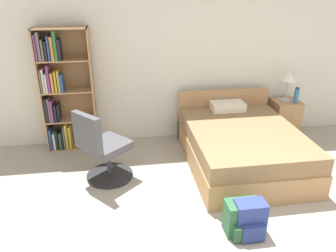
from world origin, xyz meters
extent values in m
cube|color=silver|center=(0.00, 3.23, 1.30)|extent=(9.00, 0.06, 2.60)
cube|color=#AD7F51|center=(-2.23, 3.03, 0.89)|extent=(0.02, 0.28, 1.79)
cube|color=#AD7F51|center=(-1.52, 3.03, 0.89)|extent=(0.02, 0.28, 1.79)
cube|color=#936C45|center=(-1.88, 3.16, 0.89)|extent=(0.73, 0.01, 1.79)
cube|color=#AD7F51|center=(-1.88, 3.03, 0.01)|extent=(0.69, 0.26, 0.02)
cube|color=navy|center=(-2.20, 3.00, 0.18)|extent=(0.04, 0.21, 0.32)
cube|color=beige|center=(-2.15, 3.00, 0.15)|extent=(0.03, 0.21, 0.26)
cube|color=black|center=(-2.11, 2.98, 0.17)|extent=(0.04, 0.17, 0.30)
cube|color=#2D6638|center=(-2.06, 2.98, 0.15)|extent=(0.03, 0.17, 0.26)
cube|color=black|center=(-2.03, 2.98, 0.16)|extent=(0.02, 0.16, 0.28)
cube|color=#665B51|center=(-2.00, 2.98, 0.20)|extent=(0.02, 0.16, 0.35)
cube|color=gold|center=(-1.97, 3.01, 0.22)|extent=(0.03, 0.22, 0.39)
cube|color=gold|center=(-1.92, 3.00, 0.20)|extent=(0.03, 0.21, 0.35)
cube|color=#AD7F51|center=(-1.88, 3.03, 0.46)|extent=(0.69, 0.26, 0.02)
cube|color=black|center=(-2.19, 3.00, 0.65)|extent=(0.04, 0.21, 0.36)
cube|color=#665B51|center=(-2.15, 2.99, 0.64)|extent=(0.02, 0.19, 0.35)
cube|color=#7A387F|center=(-2.12, 3.00, 0.63)|extent=(0.03, 0.21, 0.32)
cube|color=black|center=(-2.07, 3.00, 0.59)|extent=(0.03, 0.21, 0.25)
cube|color=black|center=(-2.03, 3.01, 0.60)|extent=(0.02, 0.22, 0.26)
cube|color=#AD7F51|center=(-1.88, 3.03, 0.90)|extent=(0.69, 0.26, 0.02)
cube|color=#665B51|center=(-2.20, 2.98, 1.08)|extent=(0.02, 0.16, 0.33)
cube|color=beige|center=(-2.17, 2.98, 1.08)|extent=(0.02, 0.17, 0.33)
cube|color=beige|center=(-2.14, 2.99, 1.05)|extent=(0.03, 0.19, 0.27)
cube|color=#7A387F|center=(-2.10, 3.00, 1.10)|extent=(0.03, 0.21, 0.38)
cube|color=orange|center=(-2.06, 3.01, 1.05)|extent=(0.04, 0.22, 0.28)
cube|color=gold|center=(-2.01, 3.00, 1.06)|extent=(0.03, 0.21, 0.30)
cube|color=gold|center=(-1.97, 3.01, 1.07)|extent=(0.03, 0.22, 0.31)
cube|color=navy|center=(-1.93, 2.99, 1.04)|extent=(0.04, 0.18, 0.25)
cube|color=#AD7F51|center=(-1.88, 3.03, 1.35)|extent=(0.69, 0.26, 0.02)
cube|color=#7A387F|center=(-2.20, 2.99, 1.53)|extent=(0.02, 0.18, 0.35)
cube|color=#665B51|center=(-2.16, 2.98, 1.55)|extent=(0.04, 0.16, 0.38)
cube|color=#665B51|center=(-2.12, 3.00, 1.50)|extent=(0.03, 0.20, 0.28)
cube|color=black|center=(-2.08, 3.00, 1.49)|extent=(0.03, 0.21, 0.26)
cube|color=navy|center=(-2.04, 3.00, 1.52)|extent=(0.03, 0.21, 0.33)
cube|color=orange|center=(-2.00, 2.99, 1.52)|extent=(0.04, 0.19, 0.32)
cube|color=#2D6638|center=(-1.95, 2.99, 1.56)|extent=(0.04, 0.18, 0.39)
cube|color=black|center=(-1.91, 3.00, 1.50)|extent=(0.03, 0.20, 0.28)
cube|color=#AD7F51|center=(-1.88, 3.03, 1.78)|extent=(0.73, 0.28, 0.02)
cube|color=#AD7F51|center=(0.47, 2.13, 0.16)|extent=(1.44, 1.91, 0.33)
cube|color=olive|center=(0.47, 2.13, 0.44)|extent=(1.41, 1.87, 0.22)
cube|color=#AD7F51|center=(0.47, 3.04, 0.40)|extent=(1.44, 0.08, 0.80)
cube|color=silver|center=(0.47, 2.83, 0.61)|extent=(0.50, 0.30, 0.12)
cylinder|color=#232326|center=(-1.33, 2.08, 0.02)|extent=(0.60, 0.60, 0.04)
cylinder|color=#333338|center=(-1.33, 2.08, 0.22)|extent=(0.06, 0.06, 0.37)
cube|color=#4C4C51|center=(-1.33, 2.08, 0.46)|extent=(0.68, 0.68, 0.10)
cube|color=#4C4C51|center=(-1.54, 1.90, 0.73)|extent=(0.35, 0.38, 0.45)
cube|color=#AD7F51|center=(1.49, 2.95, 0.30)|extent=(0.41, 0.38, 0.60)
sphere|color=tan|center=(1.49, 2.74, 0.42)|extent=(0.02, 0.02, 0.02)
cylinder|color=#B2B2B7|center=(1.47, 2.96, 0.61)|extent=(0.16, 0.16, 0.02)
cylinder|color=#B2B2B7|center=(1.47, 2.96, 0.77)|extent=(0.02, 0.02, 0.30)
cone|color=white|center=(1.47, 2.96, 1.00)|extent=(0.22, 0.22, 0.15)
cylinder|color=teal|center=(1.58, 2.85, 0.71)|extent=(0.08, 0.08, 0.23)
cylinder|color=#2D2D33|center=(1.58, 2.85, 0.84)|extent=(0.05, 0.05, 0.03)
cube|color=navy|center=(0.07, 0.81, 0.19)|extent=(0.30, 0.19, 0.38)
cube|color=navy|center=(0.07, 0.69, 0.10)|extent=(0.23, 0.07, 0.17)
cube|color=#2D603D|center=(0.01, 0.85, 0.18)|extent=(0.34, 0.21, 0.35)
cube|color=#275234|center=(0.01, 0.71, 0.10)|extent=(0.26, 0.07, 0.16)
camera|label=1|loc=(-1.12, -1.64, 2.35)|focal=35.00mm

